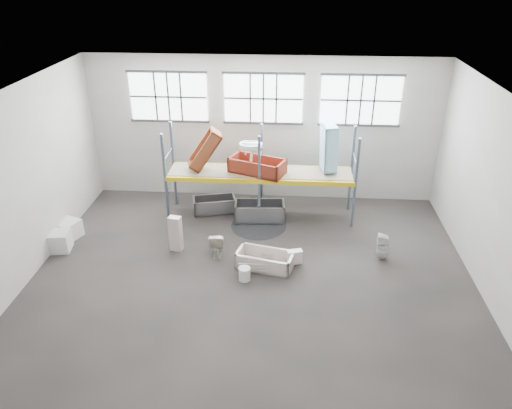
# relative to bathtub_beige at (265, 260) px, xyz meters

# --- Properties ---
(floor) EXTENTS (12.00, 10.00, 0.10)m
(floor) POSITION_rel_bathtub_beige_xyz_m (-0.33, -0.40, -0.28)
(floor) COLOR #4C4440
(floor) RESTS_ON ground
(ceiling) EXTENTS (12.00, 10.00, 0.10)m
(ceiling) POSITION_rel_bathtub_beige_xyz_m (-0.33, -0.40, 4.82)
(ceiling) COLOR silver
(ceiling) RESTS_ON ground
(wall_back) EXTENTS (12.00, 0.10, 5.00)m
(wall_back) POSITION_rel_bathtub_beige_xyz_m (-0.33, 4.65, 2.27)
(wall_back) COLOR #ACA89F
(wall_back) RESTS_ON ground
(wall_front) EXTENTS (12.00, 0.10, 5.00)m
(wall_front) POSITION_rel_bathtub_beige_xyz_m (-0.33, -5.45, 2.27)
(wall_front) COLOR #B3AEA5
(wall_front) RESTS_ON ground
(wall_left) EXTENTS (0.10, 10.00, 5.00)m
(wall_left) POSITION_rel_bathtub_beige_xyz_m (-6.38, -0.40, 2.27)
(wall_left) COLOR #B8B3AA
(wall_left) RESTS_ON ground
(wall_right) EXTENTS (0.10, 10.00, 5.00)m
(wall_right) POSITION_rel_bathtub_beige_xyz_m (5.72, -0.40, 2.27)
(wall_right) COLOR #B8B4AB
(wall_right) RESTS_ON ground
(window_left) EXTENTS (2.60, 0.04, 1.60)m
(window_left) POSITION_rel_bathtub_beige_xyz_m (-3.53, 4.54, 3.37)
(window_left) COLOR white
(window_left) RESTS_ON wall_back
(window_mid) EXTENTS (2.60, 0.04, 1.60)m
(window_mid) POSITION_rel_bathtub_beige_xyz_m (-0.33, 4.54, 3.37)
(window_mid) COLOR white
(window_mid) RESTS_ON wall_back
(window_right) EXTENTS (2.60, 0.04, 1.60)m
(window_right) POSITION_rel_bathtub_beige_xyz_m (2.87, 4.54, 3.37)
(window_right) COLOR white
(window_right) RESTS_ON wall_back
(rack_upright_la) EXTENTS (0.08, 0.08, 3.00)m
(rack_upright_la) POSITION_rel_bathtub_beige_xyz_m (-3.33, 2.50, 1.27)
(rack_upright_la) COLOR slate
(rack_upright_la) RESTS_ON floor
(rack_upright_lb) EXTENTS (0.08, 0.08, 3.00)m
(rack_upright_lb) POSITION_rel_bathtub_beige_xyz_m (-3.33, 3.70, 1.27)
(rack_upright_lb) COLOR slate
(rack_upright_lb) RESTS_ON floor
(rack_upright_ma) EXTENTS (0.08, 0.08, 3.00)m
(rack_upright_ma) POSITION_rel_bathtub_beige_xyz_m (-0.33, 2.50, 1.27)
(rack_upright_ma) COLOR slate
(rack_upright_ma) RESTS_ON floor
(rack_upright_mb) EXTENTS (0.08, 0.08, 3.00)m
(rack_upright_mb) POSITION_rel_bathtub_beige_xyz_m (-0.33, 3.70, 1.27)
(rack_upright_mb) COLOR slate
(rack_upright_mb) RESTS_ON floor
(rack_upright_ra) EXTENTS (0.08, 0.08, 3.00)m
(rack_upright_ra) POSITION_rel_bathtub_beige_xyz_m (2.67, 2.50, 1.27)
(rack_upright_ra) COLOR slate
(rack_upright_ra) RESTS_ON floor
(rack_upright_rb) EXTENTS (0.08, 0.08, 3.00)m
(rack_upright_rb) POSITION_rel_bathtub_beige_xyz_m (2.67, 3.70, 1.27)
(rack_upright_rb) COLOR slate
(rack_upright_rb) RESTS_ON floor
(rack_beam_front) EXTENTS (6.00, 0.10, 0.14)m
(rack_beam_front) POSITION_rel_bathtub_beige_xyz_m (-0.33, 2.50, 1.27)
(rack_beam_front) COLOR yellow
(rack_beam_front) RESTS_ON floor
(rack_beam_back) EXTENTS (6.00, 0.10, 0.14)m
(rack_beam_back) POSITION_rel_bathtub_beige_xyz_m (-0.33, 3.70, 1.27)
(rack_beam_back) COLOR yellow
(rack_beam_back) RESTS_ON floor
(shelf_deck) EXTENTS (5.90, 1.10, 0.03)m
(shelf_deck) POSITION_rel_bathtub_beige_xyz_m (-0.33, 3.10, 1.35)
(shelf_deck) COLOR gray
(shelf_deck) RESTS_ON floor
(wet_patch) EXTENTS (1.80, 1.80, 0.00)m
(wet_patch) POSITION_rel_bathtub_beige_xyz_m (-0.33, 2.30, -0.23)
(wet_patch) COLOR black
(wet_patch) RESTS_ON floor
(bathtub_beige) EXTENTS (1.70, 1.08, 0.46)m
(bathtub_beige) POSITION_rel_bathtub_beige_xyz_m (0.00, 0.00, 0.00)
(bathtub_beige) COLOR beige
(bathtub_beige) RESTS_ON floor
(cistern_spare) EXTENTS (0.47, 0.32, 0.40)m
(cistern_spare) POSITION_rel_bathtub_beige_xyz_m (0.82, 0.14, 0.05)
(cistern_spare) COLOR beige
(cistern_spare) RESTS_ON bathtub_beige
(sink_in_tub) EXTENTS (0.52, 0.52, 0.14)m
(sink_in_tub) POSITION_rel_bathtub_beige_xyz_m (0.08, 0.34, -0.07)
(sink_in_tub) COLOR beige
(sink_in_tub) RESTS_ON bathtub_beige
(toilet_beige) EXTENTS (0.45, 0.75, 0.74)m
(toilet_beige) POSITION_rel_bathtub_beige_xyz_m (-1.43, 0.57, 0.14)
(toilet_beige) COLOR beige
(toilet_beige) RESTS_ON floor
(cistern_tall) EXTENTS (0.39, 0.30, 1.10)m
(cistern_tall) POSITION_rel_bathtub_beige_xyz_m (-2.67, 0.71, 0.32)
(cistern_tall) COLOR beige
(cistern_tall) RESTS_ON floor
(toilet_white) EXTENTS (0.40, 0.40, 0.79)m
(toilet_white) POSITION_rel_bathtub_beige_xyz_m (3.36, 0.66, 0.17)
(toilet_white) COLOR silver
(toilet_white) RESTS_ON floor
(steel_tub_left) EXTENTS (1.53, 0.99, 0.52)m
(steel_tub_left) POSITION_rel_bathtub_beige_xyz_m (-1.90, 3.19, 0.03)
(steel_tub_left) COLOR #9E9EA4
(steel_tub_left) RESTS_ON floor
(steel_tub_right) EXTENTS (1.68, 0.87, 0.60)m
(steel_tub_right) POSITION_rel_bathtub_beige_xyz_m (-0.33, 2.76, 0.07)
(steel_tub_right) COLOR #9C9DA3
(steel_tub_right) RESTS_ON floor
(rust_tub_flat) EXTENTS (1.94, 1.42, 0.50)m
(rust_tub_flat) POSITION_rel_bathtub_beige_xyz_m (-0.43, 2.99, 1.59)
(rust_tub_flat) COLOR maroon
(rust_tub_flat) RESTS_ON shelf_deck
(rust_tub_tilted) EXTENTS (1.25, 0.89, 1.38)m
(rust_tub_tilted) POSITION_rel_bathtub_beige_xyz_m (-2.11, 3.09, 2.06)
(rust_tub_tilted) COLOR #9A4A28
(rust_tub_tilted) RESTS_ON shelf_deck
(sink_on_shelf) EXTENTS (0.73, 0.57, 0.64)m
(sink_on_shelf) POSITION_rel_bathtub_beige_xyz_m (-0.60, 2.73, 1.86)
(sink_on_shelf) COLOR white
(sink_on_shelf) RESTS_ON rust_tub_flat
(blue_tub_upright) EXTENTS (0.60, 0.78, 1.51)m
(blue_tub_upright) POSITION_rel_bathtub_beige_xyz_m (1.83, 3.25, 2.16)
(blue_tub_upright) COLOR #A1E1FB
(blue_tub_upright) RESTS_ON shelf_deck
(bucket) EXTENTS (0.33, 0.33, 0.37)m
(bucket) POSITION_rel_bathtub_beige_xyz_m (-0.52, -0.65, -0.04)
(bucket) COLOR silver
(bucket) RESTS_ON floor
(carton_near) EXTENTS (0.77, 0.69, 0.59)m
(carton_near) POSITION_rel_bathtub_beige_xyz_m (-6.17, 0.45, 0.07)
(carton_near) COLOR silver
(carton_near) RESTS_ON floor
(carton_far) EXTENTS (0.86, 0.86, 0.55)m
(carton_far) POSITION_rel_bathtub_beige_xyz_m (-6.19, 1.20, 0.04)
(carton_far) COLOR white
(carton_far) RESTS_ON floor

